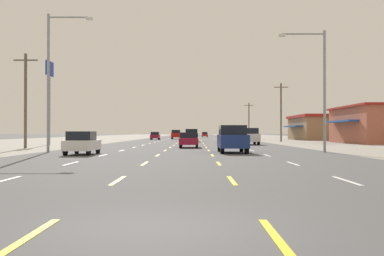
% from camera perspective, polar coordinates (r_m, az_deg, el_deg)
% --- Properties ---
extents(ground_plane, '(572.00, 572.00, 0.00)m').
position_cam_1_polar(ground_plane, '(72.87, -0.17, -1.70)').
color(ground_plane, '#4C4C4F').
extents(lot_apron_left, '(28.00, 440.00, 0.01)m').
position_cam_1_polar(lot_apron_left, '(77.15, -18.89, -1.60)').
color(lot_apron_left, gray).
rests_on(lot_apron_left, ground).
extents(lot_apron_right, '(28.00, 440.00, 0.01)m').
position_cam_1_polar(lot_apron_right, '(76.77, 18.64, -1.61)').
color(lot_apron_right, gray).
rests_on(lot_apron_right, ground).
extents(lane_markings, '(10.64, 227.60, 0.01)m').
position_cam_1_polar(lane_markings, '(111.36, -0.01, -1.29)').
color(lane_markings, white).
rests_on(lane_markings, ground).
extents(signal_span_wire, '(27.64, 0.53, 8.86)m').
position_cam_1_polar(signal_span_wire, '(16.18, -1.84, 13.00)').
color(signal_span_wire, brown).
rests_on(signal_span_wire, ground).
extents(hatchback_far_left_nearest, '(1.72, 3.90, 1.54)m').
position_cam_1_polar(hatchback_far_left_nearest, '(30.87, -13.69, -1.82)').
color(hatchback_far_left_nearest, white).
rests_on(hatchback_far_left_nearest, ground).
extents(suv_inner_right_near, '(1.98, 4.90, 1.98)m').
position_cam_1_polar(suv_inner_right_near, '(32.84, 5.11, -1.33)').
color(suv_inner_right_near, navy).
rests_on(suv_inner_right_near, ground).
extents(sedan_center_turn_mid, '(1.80, 4.50, 1.46)m').
position_cam_1_polar(sedan_center_turn_mid, '(43.40, -0.40, -1.50)').
color(sedan_center_turn_mid, maroon).
rests_on(sedan_center_turn_mid, ground).
extents(suv_far_right_midfar, '(1.98, 4.90, 1.98)m').
position_cam_1_polar(suv_far_right_midfar, '(54.24, 7.26, -1.01)').
color(suv_far_right_midfar, silver).
rests_on(suv_far_right_midfar, ground).
extents(suv_center_turn_far, '(1.98, 4.90, 1.98)m').
position_cam_1_polar(suv_center_turn_far, '(70.25, -0.06, -0.90)').
color(suv_center_turn_far, black).
rests_on(suv_center_turn_far, ground).
extents(hatchback_far_left_farther, '(1.72, 3.90, 1.54)m').
position_cam_1_polar(hatchback_far_left_farther, '(89.72, -4.67, -0.98)').
color(hatchback_far_left_farther, maroon).
rests_on(hatchback_far_left_farther, ground).
extents(suv_inner_left_farthest, '(1.98, 4.90, 1.98)m').
position_cam_1_polar(suv_inner_left_farthest, '(98.07, -2.03, -0.80)').
color(suv_inner_left_farthest, red).
rests_on(suv_inner_left_farthest, ground).
extents(hatchback_inner_right_distant_a, '(1.72, 3.90, 1.54)m').
position_cam_1_polar(hatchback_inner_right_distant_a, '(135.21, 1.61, -0.82)').
color(hatchback_inner_right_distant_a, red).
rests_on(hatchback_inner_right_distant_a, ground).
extents(storefront_right_row_2, '(12.70, 16.60, 4.75)m').
position_cam_1_polar(storefront_right_row_2, '(91.06, 16.38, 0.07)').
color(storefront_right_row_2, '#8C6B4C').
rests_on(storefront_right_row_2, ground).
extents(pole_sign_left_row_1, '(0.24, 2.37, 9.89)m').
position_cam_1_polar(pole_sign_left_row_1, '(56.45, -17.53, 5.72)').
color(pole_sign_left_row_1, gray).
rests_on(pole_sign_left_row_1, ground).
extents(streetlight_left_row_0, '(3.36, 0.26, 10.21)m').
position_cam_1_polar(streetlight_left_row_0, '(34.98, -17.22, 6.55)').
color(streetlight_left_row_0, gray).
rests_on(streetlight_left_row_0, ground).
extents(streetlight_right_row_0, '(3.49, 0.26, 8.95)m').
position_cam_1_polar(streetlight_right_row_0, '(34.55, 15.83, 5.59)').
color(streetlight_right_row_0, gray).
rests_on(streetlight_right_row_0, ground).
extents(utility_pole_left_row_0, '(2.20, 0.26, 8.69)m').
position_cam_1_polar(utility_pole_left_row_0, '(44.17, -20.26, 3.47)').
color(utility_pole_left_row_0, brown).
rests_on(utility_pole_left_row_0, ground).
extents(utility_pole_right_row_1, '(2.20, 0.26, 9.11)m').
position_cam_1_polar(utility_pole_right_row_1, '(71.80, 11.17, 2.09)').
color(utility_pole_right_row_1, brown).
rests_on(utility_pole_right_row_1, ground).
extents(utility_pole_right_row_2, '(2.20, 0.26, 8.32)m').
position_cam_1_polar(utility_pole_right_row_2, '(105.82, 7.19, 1.03)').
color(utility_pole_right_row_2, brown).
rests_on(utility_pole_right_row_2, ground).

